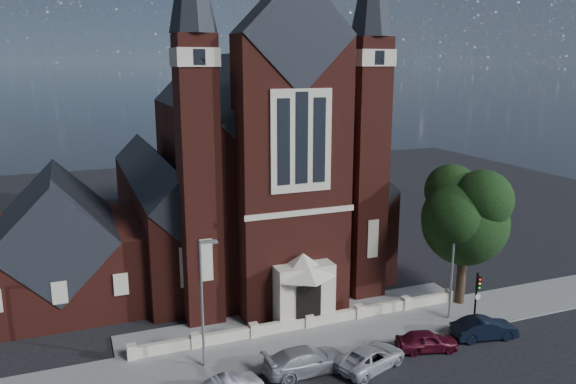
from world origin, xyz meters
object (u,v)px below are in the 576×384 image
object	(u,v)px
street_lamp_left	(203,297)
car_silver_b	(306,360)
church	(239,172)
car_navy	(484,328)
street_tree	(469,218)
traffic_signal	(477,292)
street_lamp_right	(454,259)
parish_hall	(59,251)
car_dark_red	(427,341)
car_white_suv	(371,357)

from	to	relation	value
street_lamp_left	car_silver_b	distance (m)	7.25
church	car_navy	distance (m)	25.60
street_tree	car_navy	distance (m)	8.23
street_lamp_left	car_silver_b	world-z (taller)	street_lamp_left
street_lamp_left	traffic_signal	world-z (taller)	street_lamp_left
street_lamp_right	parish_hall	bearing A→B (deg)	151.78
church	car_silver_b	distance (m)	23.02
street_tree	street_lamp_left	distance (m)	20.71
parish_hall	street_lamp_left	distance (m)	16.18
car_dark_red	car_navy	distance (m)	4.58
street_lamp_right	car_silver_b	xyz separation A→B (m)	(-12.48, -2.71, -3.83)
street_tree	street_lamp_left	size ratio (longest dim) A/B	1.32
parish_hall	car_silver_b	size ratio (longest dim) A/B	2.32
car_silver_b	car_white_suv	distance (m)	3.96
traffic_signal	car_silver_b	world-z (taller)	traffic_signal
parish_hall	car_white_suv	world-z (taller)	parish_hall
street_tree	street_lamp_right	size ratio (longest dim) A/B	1.32
car_dark_red	car_navy	size ratio (longest dim) A/B	0.90
street_lamp_right	street_lamp_left	bearing A→B (deg)	180.00
church	car_dark_red	xyz separation A→B (m)	(5.86, -22.12, -7.51)
parish_hall	street_tree	distance (m)	31.27
street_tree	street_lamp_right	world-z (taller)	street_tree
parish_hall	traffic_signal	size ratio (longest dim) A/B	3.05
church	car_dark_red	distance (m)	24.08
car_dark_red	street_tree	bearing A→B (deg)	-39.66
car_white_suv	street_tree	bearing A→B (deg)	-83.96
parish_hall	street_tree	bearing A→B (deg)	-23.26
car_navy	traffic_signal	bearing A→B (deg)	-9.45
car_dark_red	church	bearing A→B (deg)	29.26
street_tree	car_navy	bearing A→B (deg)	-113.76
church	street_lamp_left	distance (m)	20.84
car_silver_b	street_lamp_left	bearing A→B (deg)	62.60
car_white_suv	street_lamp_right	bearing A→B (deg)	-86.69
street_lamp_right	car_dark_red	size ratio (longest dim) A/B	2.03
street_lamp_right	car_dark_red	xyz separation A→B (m)	(-4.23, -3.17, -3.92)
street_lamp_right	car_white_suv	distance (m)	10.18
church	car_white_suv	size ratio (longest dim) A/B	7.20
car_white_suv	car_dark_red	world-z (taller)	car_dark_red
parish_hall	car_navy	world-z (taller)	parish_hall
street_lamp_right	traffic_signal	world-z (taller)	street_lamp_right
traffic_signal	street_lamp_right	bearing A→B (deg)	120.01
car_white_suv	traffic_signal	bearing A→B (deg)	-97.33
traffic_signal	car_dark_red	size ratio (longest dim) A/B	1.00
street_lamp_left	car_white_suv	size ratio (longest dim) A/B	1.67
street_lamp_right	car_silver_b	bearing A→B (deg)	-167.73
traffic_signal	street_tree	bearing A→B (deg)	64.05
street_tree	car_dark_red	size ratio (longest dim) A/B	2.68
church	parish_hall	bearing A→B (deg)	-162.84
parish_hall	street_tree	xyz separation A→B (m)	(28.60, -12.29, 2.95)
car_dark_red	street_lamp_left	bearing A→B (deg)	91.45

